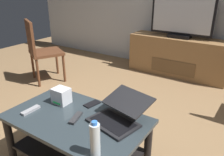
{
  "coord_description": "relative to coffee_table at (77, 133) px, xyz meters",
  "views": [
    {
      "loc": [
        1.04,
        -1.38,
        1.41
      ],
      "look_at": [
        -0.0,
        0.21,
        0.6
      ],
      "focal_mm": 36.69,
      "sensor_mm": 36.0,
      "label": 1
    }
  ],
  "objects": [
    {
      "name": "laptop",
      "position": [
        0.3,
        0.15,
        0.2
      ],
      "size": [
        0.43,
        0.46,
        0.17
      ],
      "color": "black",
      "rests_on": "coffee_table"
    },
    {
      "name": "television",
      "position": [
        -0.0,
        2.4,
        0.64
      ],
      "size": [
        0.94,
        0.2,
        0.71
      ],
      "color": "black",
      "rests_on": "media_cabinet"
    },
    {
      "name": "router_box",
      "position": [
        -0.25,
        0.11,
        0.21
      ],
      "size": [
        0.14,
        0.12,
        0.13
      ],
      "color": "silver",
      "rests_on": "coffee_table"
    },
    {
      "name": "cell_phone",
      "position": [
        -0.02,
        0.23,
        0.15
      ],
      "size": [
        0.1,
        0.15,
        0.01
      ],
      "primitive_type": "cube",
      "rotation": [
        0.0,
        0.0,
        -0.2
      ],
      "color": "black",
      "rests_on": "coffee_table"
    },
    {
      "name": "soundbar_remote",
      "position": [
        0.02,
        -0.02,
        0.15
      ],
      "size": [
        0.09,
        0.17,
        0.02
      ],
      "primitive_type": "cube",
      "rotation": [
        0.0,
        0.0,
        0.3
      ],
      "color": "#2D2D30",
      "rests_on": "coffee_table"
    },
    {
      "name": "coffee_table",
      "position": [
        0.0,
        0.0,
        0.0
      ],
      "size": [
        1.07,
        0.64,
        0.45
      ],
      "color": "#2D383D",
      "rests_on": "ground"
    },
    {
      "name": "media_cabinet",
      "position": [
        -0.0,
        2.42,
        -0.01
      ],
      "size": [
        1.53,
        0.42,
        0.61
      ],
      "color": "olive",
      "rests_on": "ground"
    },
    {
      "name": "water_bottle_near",
      "position": [
        0.37,
        -0.24,
        0.25
      ],
      "size": [
        0.06,
        0.06,
        0.23
      ],
      "color": "silver",
      "rests_on": "coffee_table"
    },
    {
      "name": "ground_plane",
      "position": [
        0.0,
        0.29,
        -0.31
      ],
      "size": [
        7.68,
        7.68,
        0.0
      ],
      "primitive_type": "plane",
      "color": "olive"
    },
    {
      "name": "side_chair",
      "position": [
        -1.61,
        1.04,
        0.2
      ],
      "size": [
        0.6,
        0.6,
        0.92
      ],
      "color": "#59331E",
      "rests_on": "ground"
    },
    {
      "name": "tv_remote",
      "position": [
        -0.36,
        -0.13,
        0.15
      ],
      "size": [
        0.05,
        0.16,
        0.02
      ],
      "primitive_type": "cube",
      "rotation": [
        0.0,
        0.0,
        -0.01
      ],
      "color": "#99999E",
      "rests_on": "coffee_table"
    }
  ]
}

